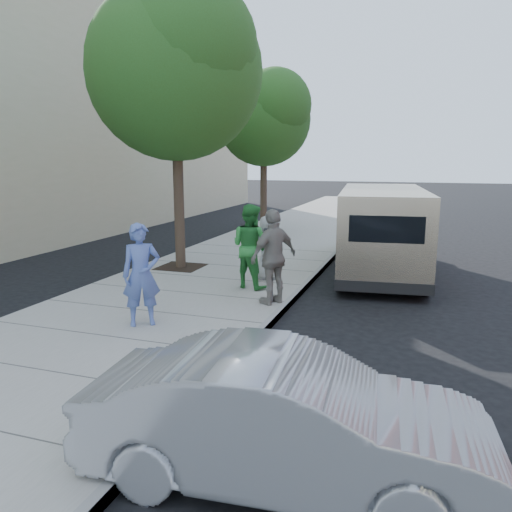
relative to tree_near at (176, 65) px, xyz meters
name	(u,v)px	position (x,y,z in m)	size (l,w,h in m)	color
ground	(224,302)	(2.25, -2.40, -5.55)	(120.00, 120.00, 0.00)	black
sidewalk	(184,295)	(1.25, -2.40, -5.47)	(5.00, 60.00, 0.15)	gray
curb_face	(287,305)	(3.69, -2.40, -5.47)	(0.12, 60.00, 0.16)	gray
tree_near	(176,65)	(0.00, 0.00, 0.00)	(4.62, 4.60, 7.53)	black
tree_far	(265,115)	(0.00, 7.60, -0.66)	(3.92, 3.80, 6.49)	black
parking_meter	(272,249)	(3.39, -2.52, -4.25)	(0.34, 0.15, 1.58)	gray
van	(381,229)	(5.28, 1.66, -4.30)	(2.76, 6.51, 2.35)	beige
sedan	(286,420)	(5.21, -8.01, -4.88)	(1.40, 4.02, 1.33)	#A0A3A7
person_officer	(141,275)	(1.57, -4.66, -4.46)	(0.68, 0.45, 1.88)	#546CB4
person_green_shirt	(250,246)	(2.54, -1.48, -4.41)	(0.96, 0.75, 1.97)	#2D8A37
person_gray_shirt	(267,247)	(2.68, -0.56, -4.59)	(0.79, 0.51, 1.61)	#ACACAE
person_striped_polo	(274,257)	(3.45, -2.59, -4.40)	(1.17, 0.49, 2.00)	gray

